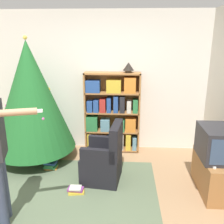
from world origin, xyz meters
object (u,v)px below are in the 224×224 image
(bookshelf, at_px, (112,114))
(table_lamp, at_px, (128,67))
(armchair, at_px, (104,161))
(television, at_px, (218,143))
(christmas_tree, at_px, (31,97))

(bookshelf, distance_m, table_lamp, 0.93)
(armchair, bearing_deg, bookshelf, -176.58)
(television, height_order, armchair, television)
(armchair, height_order, table_lamp, table_lamp)
(television, distance_m, table_lamp, 1.97)
(bookshelf, relative_size, television, 2.52)
(television, bearing_deg, table_lamp, 134.24)
(table_lamp, bearing_deg, christmas_tree, -165.52)
(bookshelf, xyz_separation_m, television, (1.52, -1.26, 0.01))
(television, distance_m, christmas_tree, 3.04)
(bookshelf, distance_m, television, 1.97)
(christmas_tree, bearing_deg, bookshelf, 17.09)
(bookshelf, relative_size, armchair, 1.65)
(christmas_tree, distance_m, armchair, 1.68)
(bookshelf, relative_size, christmas_tree, 0.70)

